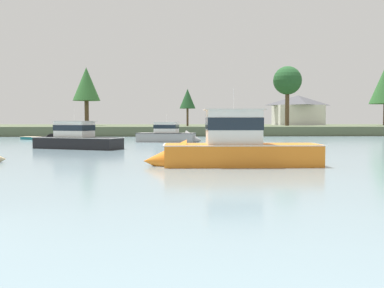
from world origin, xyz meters
The scene contains 9 objects.
far_shore_bank centered at (0.00, 92.40, 0.78)m, with size 240.53×59.88×1.56m, color #4C563D.
cruiser_orange centered at (9.63, 15.36, 0.73)m, with size 9.88×2.95×5.22m.
dinghy_teal centered at (-11.77, 51.76, 0.14)m, with size 3.62×2.89×0.55m.
cruiser_grey centered at (6.86, 43.76, 0.55)m, with size 8.14×4.16×4.16m.
cruiser_black centered at (-2.47, 31.59, 0.59)m, with size 9.46×6.13×4.50m.
shore_tree_right centered at (10.07, 73.65, 6.60)m, with size 2.97×2.97×6.91m.
shore_tree_center_left centered at (-10.89, 86.98, 10.25)m, with size 5.76×5.76×12.34m.
shore_tree_center_right centered at (30.36, 79.27, 10.49)m, with size 5.68×5.68×11.91m.
cottage_behind_trees centered at (37.52, 96.22, 5.23)m, with size 11.46×9.45×7.10m.
Camera 1 is at (6.41, -9.22, 2.48)m, focal length 41.68 mm.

